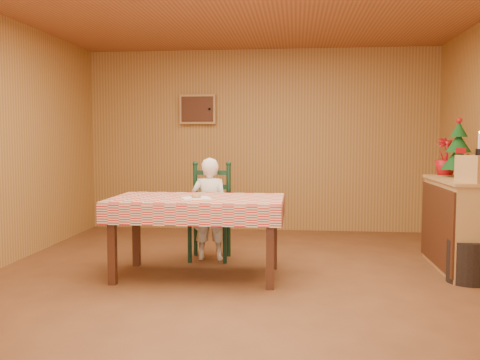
% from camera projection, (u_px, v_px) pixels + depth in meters
% --- Properties ---
extents(ground, '(6.00, 6.00, 0.00)m').
position_uv_depth(ground, '(238.00, 286.00, 4.84)').
color(ground, brown).
rests_on(ground, ground).
extents(cabin_walls, '(5.10, 6.05, 2.65)m').
position_uv_depth(cabin_walls, '(243.00, 88.00, 5.22)').
color(cabin_walls, '#B17F3F').
rests_on(cabin_walls, ground).
extents(dining_table, '(1.66, 0.96, 0.77)m').
position_uv_depth(dining_table, '(197.00, 206.00, 5.13)').
color(dining_table, '#4A2413').
rests_on(dining_table, ground).
extents(ladder_chair, '(0.44, 0.40, 1.08)m').
position_uv_depth(ladder_chair, '(210.00, 213.00, 5.93)').
color(ladder_chair, black).
rests_on(ladder_chair, ground).
extents(seated_child, '(0.41, 0.27, 1.12)m').
position_uv_depth(seated_child, '(210.00, 209.00, 5.86)').
color(seated_child, white).
rests_on(seated_child, ground).
extents(napkin, '(0.33, 0.33, 0.00)m').
position_uv_depth(napkin, '(196.00, 198.00, 5.07)').
color(napkin, white).
rests_on(napkin, dining_table).
extents(donut, '(0.12, 0.12, 0.03)m').
position_uv_depth(donut, '(196.00, 196.00, 5.07)').
color(donut, '#C68247').
rests_on(donut, napkin).
extents(shelf_unit, '(0.54, 1.24, 0.93)m').
position_uv_depth(shelf_unit, '(462.00, 225.00, 5.39)').
color(shelf_unit, tan).
rests_on(shelf_unit, ground).
extents(crate, '(0.40, 0.40, 0.25)m').
position_uv_depth(crate, '(479.00, 169.00, 4.95)').
color(crate, tan).
rests_on(crate, shelf_unit).
extents(christmas_tree, '(0.34, 0.34, 0.62)m').
position_uv_depth(christmas_tree, '(458.00, 150.00, 5.58)').
color(christmas_tree, '#4A2413').
rests_on(christmas_tree, shelf_unit).
extents(flower_arrangement, '(0.30, 0.30, 0.41)m').
position_uv_depth(flower_arrangement, '(445.00, 156.00, 5.89)').
color(flower_arrangement, '#AA0F16').
rests_on(flower_arrangement, shelf_unit).
extents(candle_set, '(0.07, 0.07, 0.22)m').
position_uv_depth(candle_set, '(480.00, 148.00, 4.93)').
color(candle_set, black).
rests_on(candle_set, crate).
extents(storage_bin, '(0.52, 0.52, 0.40)m').
position_uv_depth(storage_bin, '(469.00, 261.00, 4.95)').
color(storage_bin, black).
rests_on(storage_bin, ground).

